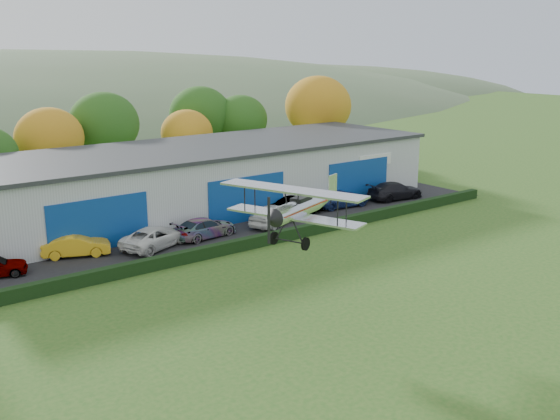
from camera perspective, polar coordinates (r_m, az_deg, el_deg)
ground at (r=32.07m, az=12.55°, el=-10.74°), size 300.00×300.00×0.00m
apron at (r=48.81m, az=-4.18°, el=-1.62°), size 48.00×9.00×0.05m
hedge at (r=44.93m, az=-0.81°, el=-2.50°), size 46.00×0.60×0.80m
hangar at (r=54.98m, az=-6.50°, el=2.96°), size 40.60×12.60×5.30m
tree_belt at (r=63.92m, az=-15.73°, el=6.78°), size 75.70×13.22×10.12m
car_1 at (r=44.13m, az=-17.56°, el=-3.01°), size 4.58×2.99×1.42m
car_2 at (r=44.67m, az=-11.00°, el=-2.38°), size 5.70×4.20×1.44m
car_3 at (r=46.48m, az=-6.66°, el=-1.56°), size 5.13×2.62×1.42m
car_4 at (r=49.34m, az=-0.57°, el=-0.40°), size 5.17×3.59×1.64m
car_5 at (r=52.57m, az=1.32°, el=0.43°), size 4.72×2.68×1.47m
car_6 at (r=55.32m, az=5.43°, el=1.02°), size 5.19×2.84×1.38m
car_7 at (r=58.60m, az=10.13°, el=1.70°), size 5.54×2.80×1.54m
biplane at (r=32.81m, az=1.96°, el=0.43°), size 6.94×7.81×2.95m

